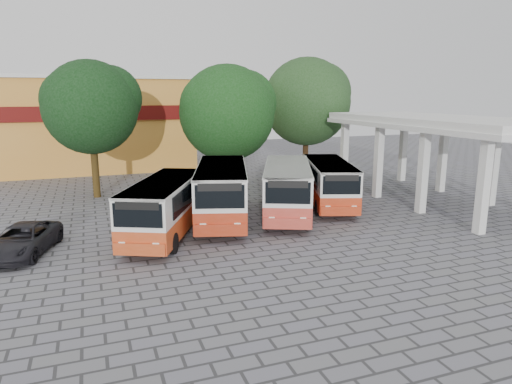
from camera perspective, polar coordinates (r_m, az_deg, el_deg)
name	(u,v)px	position (r m, az deg, el deg)	size (l,w,h in m)	color
ground	(314,236)	(22.62, 7.26, -5.42)	(90.00, 90.00, 0.00)	slate
terminal_shelter	(437,124)	(30.95, 21.69, 7.86)	(6.80, 15.80, 5.40)	silver
shophouse_block	(76,123)	(45.17, -21.53, 8.03)	(20.40, 10.40, 8.30)	orange
bus_far_left	(165,205)	(22.38, -11.30, -1.54)	(5.30, 8.15, 2.73)	#C24218
bus_centre_left	(222,189)	(24.74, -4.30, 0.37)	(4.87, 8.89, 3.02)	#AE2B0F
bus_centre_right	(287,186)	(25.74, 3.93, 0.69)	(5.46, 8.65, 2.91)	#BB3929
bus_far_right	(329,181)	(28.31, 9.13, 1.41)	(4.63, 8.06, 2.72)	#BD310F
tree_left	(92,104)	(31.75, -19.86, 10.28)	(6.34, 6.04, 8.95)	#4B3615
tree_middle	(228,110)	(33.10, -3.49, 10.24)	(7.17, 6.83, 8.86)	#362113
tree_right	(308,99)	(39.43, 6.46, 11.51)	(7.71, 7.34, 9.79)	#392412
parked_car	(22,240)	(22.17, -27.18, -5.36)	(2.11, 4.58, 1.27)	black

